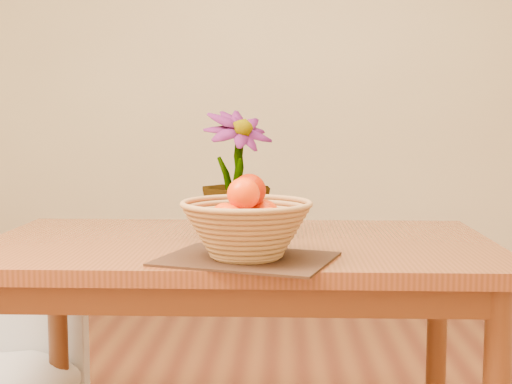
{
  "coord_description": "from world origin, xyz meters",
  "views": [
    {
      "loc": [
        0.12,
        -1.64,
        1.09
      ],
      "look_at": [
        0.06,
        0.08,
        0.91
      ],
      "focal_mm": 50.0,
      "sensor_mm": 36.0,
      "label": 1
    }
  ],
  "objects": [
    {
      "name": "wall_back",
      "position": [
        0.0,
        2.25,
        1.35
      ],
      "size": [
        4.0,
        0.02,
        2.7
      ],
      "primitive_type": "cube",
      "color": "beige",
      "rests_on": "floor"
    },
    {
      "name": "table",
      "position": [
        0.0,
        0.3,
        0.66
      ],
      "size": [
        1.4,
        0.8,
        0.75
      ],
      "color": "brown",
      "rests_on": "floor"
    },
    {
      "name": "placemat",
      "position": [
        0.03,
        0.03,
        0.75
      ],
      "size": [
        0.46,
        0.4,
        0.01
      ],
      "primitive_type": "cube",
      "rotation": [
        0.0,
        0.0,
        -0.31
      ],
      "color": "#311B11",
      "rests_on": "table"
    },
    {
      "name": "wicker_basket",
      "position": [
        0.03,
        0.03,
        0.82
      ],
      "size": [
        0.31,
        0.31,
        0.13
      ],
      "color": "#AF7949",
      "rests_on": "placemat"
    },
    {
      "name": "orange_pile",
      "position": [
        0.04,
        0.03,
        0.87
      ],
      "size": [
        0.18,
        0.19,
        0.14
      ],
      "rotation": [
        0.0,
        0.0,
        0.34
      ],
      "color": "#FC3404",
      "rests_on": "wicker_basket"
    },
    {
      "name": "potted_plant",
      "position": [
        -0.01,
        0.33,
        0.93
      ],
      "size": [
        0.28,
        0.28,
        0.36
      ],
      "primitive_type": "imported",
      "rotation": [
        0.0,
        0.0,
        0.61
      ],
      "color": "#194112",
      "rests_on": "table"
    }
  ]
}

